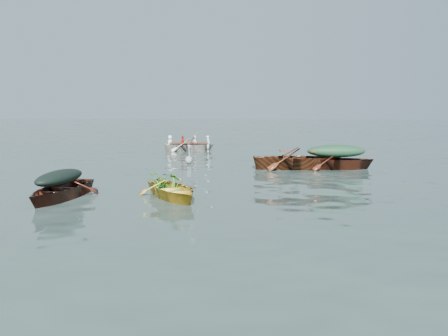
# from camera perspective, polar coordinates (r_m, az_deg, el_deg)

# --- Properties ---
(ground) EXTENTS (140.00, 140.00, 0.00)m
(ground) POSITION_cam_1_polar(r_m,az_deg,el_deg) (12.04, 4.35, -4.25)
(ground) COLOR #2C3E39
(ground) RESTS_ON ground
(yellow_dinghy) EXTENTS (2.80, 3.43, 0.86)m
(yellow_dinghy) POSITION_cam_1_polar(r_m,az_deg,el_deg) (12.39, -6.75, -3.92)
(yellow_dinghy) COLOR gold
(yellow_dinghy) RESTS_ON ground
(dark_covered_boat) EXTENTS (2.03, 3.83, 0.90)m
(dark_covered_boat) POSITION_cam_1_polar(r_m,az_deg,el_deg) (13.00, -20.55, -3.83)
(dark_covered_boat) COLOR #431E0F
(dark_covered_boat) RESTS_ON ground
(green_tarp_boat) EXTENTS (4.34, 1.40, 1.01)m
(green_tarp_boat) POSITION_cam_1_polar(r_m,az_deg,el_deg) (18.45, 14.37, -0.13)
(green_tarp_boat) COLOR #4E1E12
(green_tarp_boat) RESTS_ON ground
(open_wooden_boat) EXTENTS (5.01, 1.67, 1.20)m
(open_wooden_boat) POSITION_cam_1_polar(r_m,az_deg,el_deg) (18.12, 9.47, -0.13)
(open_wooden_boat) COLOR brown
(open_wooden_boat) RESTS_ON ground
(rowed_boat) EXTENTS (3.98, 1.26, 0.92)m
(rowed_boat) POSITION_cam_1_polar(r_m,az_deg,el_deg) (25.04, -4.57, 2.24)
(rowed_boat) COLOR beige
(rowed_boat) RESTS_ON ground
(dark_tarp_cover) EXTENTS (1.11, 2.10, 0.40)m
(dark_tarp_cover) POSITION_cam_1_polar(r_m,az_deg,el_deg) (12.88, -20.69, -0.99)
(dark_tarp_cover) COLOR black
(dark_tarp_cover) RESTS_ON dark_covered_boat
(green_tarp_cover) EXTENTS (2.39, 0.77, 0.52)m
(green_tarp_cover) POSITION_cam_1_polar(r_m,az_deg,el_deg) (18.36, 14.45, 2.23)
(green_tarp_cover) COLOR #193F24
(green_tarp_cover) RESTS_ON green_tarp_boat
(thwart_benches) EXTENTS (2.51, 0.99, 0.04)m
(thwart_benches) POSITION_cam_1_polar(r_m,az_deg,el_deg) (18.05, 9.51, 1.82)
(thwart_benches) COLOR #542F13
(thwart_benches) RESTS_ON open_wooden_boat
(heron) EXTENTS (0.44, 0.49, 0.92)m
(heron) POSITION_cam_1_polar(r_m,az_deg,el_deg) (12.50, -4.60, 0.35)
(heron) COLOR #979A9F
(heron) RESTS_ON yellow_dinghy
(dinghy_weeds) EXTENTS (1.06, 1.13, 0.60)m
(dinghy_weeds) POSITION_cam_1_polar(r_m,az_deg,el_deg) (12.77, -7.67, -0.26)
(dinghy_weeds) COLOR #22661A
(dinghy_weeds) RESTS_ON yellow_dinghy
(rowers) EXTENTS (2.79, 1.12, 0.76)m
(rowers) POSITION_cam_1_polar(r_m,az_deg,el_deg) (24.97, -4.59, 4.16)
(rowers) COLOR white
(rowers) RESTS_ON rowed_boat
(oars) EXTENTS (0.65, 2.61, 0.06)m
(oars) POSITION_cam_1_polar(r_m,az_deg,el_deg) (24.99, -4.58, 3.36)
(oars) COLOR brown
(oars) RESTS_ON rowed_boat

